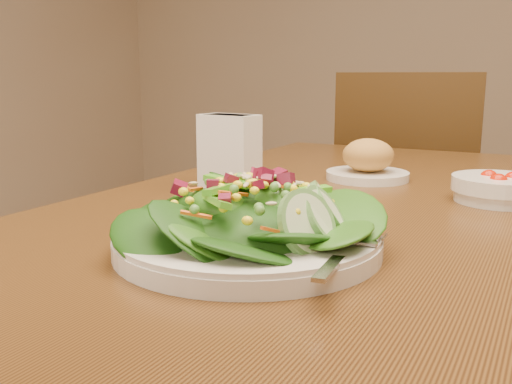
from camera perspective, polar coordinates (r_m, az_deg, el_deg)
dining_table at (r=0.90m, az=12.26°, el=-7.64°), size 0.90×1.40×0.75m
chair_far at (r=1.91m, az=14.87°, el=-2.10°), size 0.48×0.48×0.95m
salad_plate at (r=0.63m, az=-0.04°, el=-3.27°), size 0.30×0.30×0.09m
bread_plate at (r=1.09m, az=11.12°, el=2.87°), size 0.15×0.15×0.08m
tomato_bowl at (r=0.96m, az=23.16°, el=0.32°), size 0.14×0.14×0.05m
napkin_holder at (r=0.97m, az=-2.68°, el=4.18°), size 0.10×0.06×0.13m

